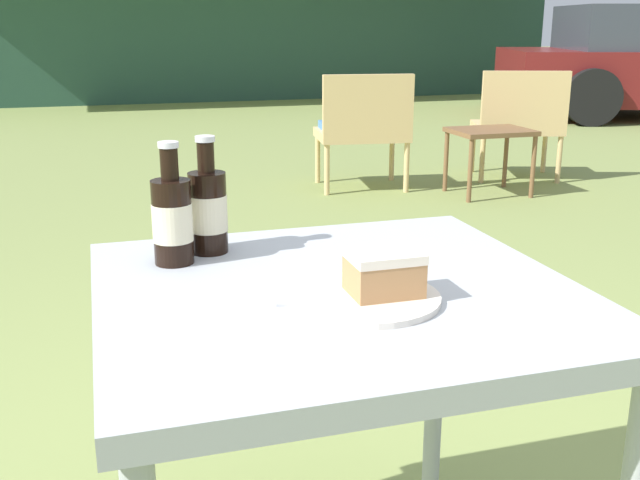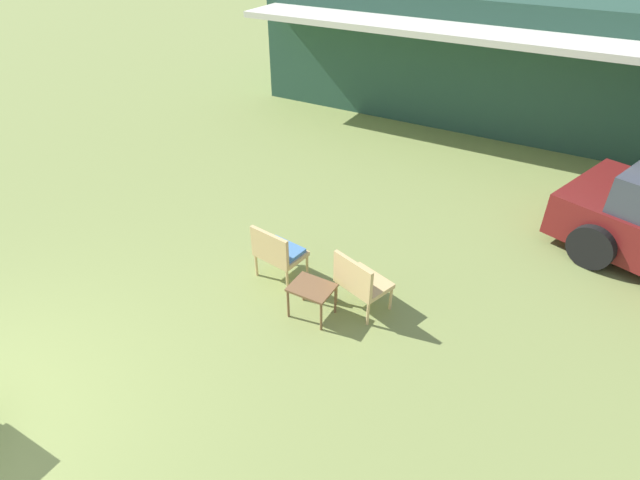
# 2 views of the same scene
# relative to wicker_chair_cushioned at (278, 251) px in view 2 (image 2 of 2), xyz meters

# --- Properties ---
(cabin_building) EXTENTS (9.51, 5.15, 2.61)m
(cabin_building) POSITION_rel_wicker_chair_cushioned_xyz_m (0.47, 8.01, 0.88)
(cabin_building) COLOR #284C3D
(cabin_building) RESTS_ON ground_plane
(wicker_chair_cushioned) EXTENTS (0.65, 0.53, 0.78)m
(wicker_chair_cushioned) POSITION_rel_wicker_chair_cushioned_xyz_m (0.00, 0.00, 0.00)
(wicker_chair_cushioned) COLOR tan
(wicker_chair_cushioned) RESTS_ON ground_plane
(wicker_chair_plain) EXTENTS (0.71, 0.62, 0.78)m
(wicker_chair_plain) POSITION_rel_wicker_chair_cushioned_xyz_m (1.18, -0.02, 0.01)
(wicker_chair_plain) COLOR tan
(wicker_chair_plain) RESTS_ON ground_plane
(garden_side_table) EXTENTS (0.50, 0.40, 0.43)m
(garden_side_table) POSITION_rel_wicker_chair_cushioned_xyz_m (0.74, -0.40, -0.06)
(garden_side_table) COLOR brown
(garden_side_table) RESTS_ON ground_plane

